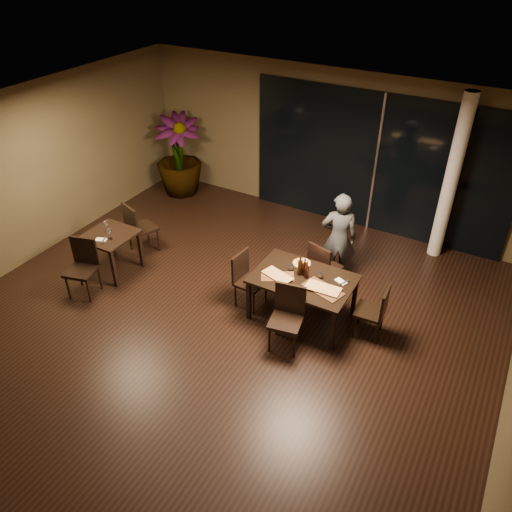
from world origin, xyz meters
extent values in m
plane|color=black|center=(0.00, 0.00, 0.00)|extent=(8.00, 8.00, 0.00)
cube|color=brown|center=(0.00, 4.05, 1.50)|extent=(8.00, 0.10, 3.00)
cube|color=brown|center=(-4.05, 0.00, 1.50)|extent=(0.10, 8.00, 3.00)
cube|color=silver|center=(0.00, 0.00, 3.02)|extent=(8.00, 8.00, 0.04)
cube|color=black|center=(1.00, 3.96, 1.35)|extent=(5.00, 0.06, 2.70)
cylinder|color=white|center=(2.40, 3.65, 1.50)|extent=(0.24, 0.24, 3.00)
cube|color=black|center=(1.00, 0.80, 0.73)|extent=(1.50, 1.00, 0.04)
cube|color=black|center=(0.31, 0.36, 0.35)|extent=(0.06, 0.06, 0.71)
cube|color=black|center=(1.69, 0.36, 0.35)|extent=(0.06, 0.06, 0.71)
cube|color=black|center=(0.31, 1.24, 0.35)|extent=(0.06, 0.06, 0.71)
cube|color=black|center=(1.69, 1.24, 0.35)|extent=(0.06, 0.06, 0.71)
cube|color=black|center=(-2.40, 0.30, 0.73)|extent=(0.80, 0.80, 0.04)
cube|color=black|center=(-2.74, -0.04, 0.35)|extent=(0.06, 0.06, 0.71)
cube|color=black|center=(-2.06, -0.04, 0.35)|extent=(0.06, 0.06, 0.71)
cube|color=black|center=(-2.74, 0.64, 0.35)|extent=(0.06, 0.06, 0.71)
cube|color=black|center=(-2.06, 0.64, 0.35)|extent=(0.06, 0.06, 0.71)
cube|color=black|center=(1.04, 1.61, 0.45)|extent=(0.54, 0.54, 0.05)
cylinder|color=black|center=(1.26, 1.73, 0.23)|extent=(0.04, 0.04, 0.45)
cylinder|color=black|center=(0.91, 1.83, 0.23)|extent=(0.04, 0.04, 0.45)
cylinder|color=black|center=(1.16, 1.39, 0.23)|extent=(0.04, 0.04, 0.45)
cylinder|color=black|center=(0.82, 1.48, 0.23)|extent=(0.04, 0.04, 0.45)
cube|color=black|center=(0.99, 1.41, 0.70)|extent=(0.44, 0.15, 0.50)
cube|color=black|center=(1.07, 0.10, 0.46)|extent=(0.53, 0.53, 0.05)
cylinder|color=black|center=(0.93, -0.12, 0.23)|extent=(0.04, 0.04, 0.46)
cylinder|color=black|center=(1.29, -0.05, 0.23)|extent=(0.04, 0.04, 0.46)
cylinder|color=black|center=(0.86, 0.24, 0.23)|extent=(0.04, 0.04, 0.46)
cylinder|color=black|center=(1.22, 0.31, 0.23)|extent=(0.04, 0.04, 0.46)
cube|color=black|center=(1.03, 0.30, 0.72)|extent=(0.45, 0.12, 0.51)
cube|color=black|center=(0.16, 0.67, 0.44)|extent=(0.46, 0.46, 0.05)
cylinder|color=black|center=(0.32, 0.48, 0.22)|extent=(0.03, 0.03, 0.44)
cylinder|color=black|center=(0.35, 0.83, 0.22)|extent=(0.03, 0.03, 0.44)
cylinder|color=black|center=(-0.02, 0.51, 0.22)|extent=(0.03, 0.03, 0.44)
cylinder|color=black|center=(0.00, 0.86, 0.22)|extent=(0.03, 0.03, 0.44)
cube|color=black|center=(-0.03, 0.69, 0.68)|extent=(0.07, 0.43, 0.49)
cube|color=black|center=(2.03, 0.94, 0.42)|extent=(0.44, 0.44, 0.05)
cylinder|color=black|center=(1.85, 1.10, 0.21)|extent=(0.03, 0.03, 0.42)
cylinder|color=black|center=(1.87, 0.76, 0.21)|extent=(0.03, 0.03, 0.42)
cylinder|color=black|center=(2.19, 1.12, 0.21)|extent=(0.03, 0.03, 0.42)
cylinder|color=black|center=(2.21, 0.78, 0.21)|extent=(0.03, 0.03, 0.42)
cube|color=black|center=(2.22, 0.95, 0.65)|extent=(0.06, 0.41, 0.47)
cube|color=black|center=(-2.36, 1.07, 0.47)|extent=(0.59, 0.59, 0.05)
cylinder|color=black|center=(-2.12, 1.19, 0.24)|extent=(0.04, 0.04, 0.47)
cylinder|color=black|center=(-2.48, 1.31, 0.24)|extent=(0.04, 0.04, 0.47)
cylinder|color=black|center=(-2.24, 0.83, 0.24)|extent=(0.04, 0.04, 0.47)
cylinder|color=black|center=(-2.60, 0.95, 0.24)|extent=(0.04, 0.04, 0.47)
cube|color=black|center=(-2.43, 0.87, 0.74)|extent=(0.45, 0.19, 0.53)
cube|color=black|center=(-2.36, -0.45, 0.46)|extent=(0.56, 0.56, 0.05)
cylinder|color=black|center=(-2.49, -0.67, 0.23)|extent=(0.04, 0.04, 0.46)
cylinder|color=black|center=(-2.13, -0.57, 0.23)|extent=(0.04, 0.04, 0.46)
cylinder|color=black|center=(-2.59, -0.32, 0.23)|extent=(0.04, 0.04, 0.46)
cylinder|color=black|center=(-2.23, -0.22, 0.23)|extent=(0.04, 0.04, 0.46)
cube|color=black|center=(-2.42, -0.25, 0.72)|extent=(0.45, 0.16, 0.51)
imported|color=#303335|center=(1.08, 2.00, 0.81)|extent=(0.65, 0.54, 1.63)
imported|color=#23501A|center=(-3.20, 3.35, 0.89)|extent=(1.36, 1.36, 1.77)
cube|color=#4C3118|center=(0.65, 0.63, 0.76)|extent=(0.55, 0.46, 0.01)
cube|color=#452916|center=(1.37, 0.68, 0.76)|extent=(0.65, 0.45, 0.01)
cylinder|color=red|center=(0.82, 1.12, 0.76)|extent=(0.27, 0.27, 0.01)
cylinder|color=white|center=(0.76, 0.89, 0.80)|extent=(0.08, 0.08, 0.09)
cylinder|color=white|center=(1.22, 0.93, 0.80)|extent=(0.08, 0.08, 0.09)
cube|color=white|center=(1.53, 0.68, 0.76)|extent=(0.18, 0.11, 0.01)
cube|color=white|center=(1.52, 0.98, 0.76)|extent=(0.21, 0.16, 0.01)
cube|color=white|center=(-2.38, 0.10, 0.76)|extent=(0.21, 0.17, 0.01)
camera|label=1|loc=(3.32, -4.74, 5.21)|focal=35.00mm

